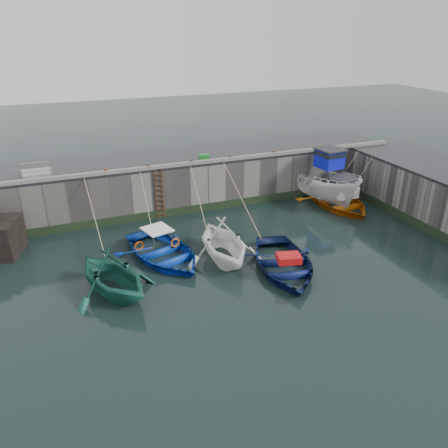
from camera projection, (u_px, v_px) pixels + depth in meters
name	position (u px, v px, depth m)	size (l,w,h in m)	color
ground	(258.00, 293.00, 19.76)	(120.00, 120.00, 0.00)	black
quay_back	(179.00, 179.00, 29.72)	(30.00, 5.00, 3.00)	slate
road_back	(178.00, 157.00, 29.06)	(30.00, 5.00, 0.16)	black
kerb_back	(189.00, 163.00, 27.00)	(30.00, 0.30, 0.20)	slate
algae_back	(191.00, 209.00, 28.09)	(30.00, 0.08, 0.50)	black
algae_right	(423.00, 226.00, 25.75)	(0.08, 15.00, 0.50)	black
ladder	(160.00, 194.00, 26.83)	(0.51, 0.08, 3.20)	#3F1E0F
boat_near_white	(114.00, 293.00, 19.77)	(4.07, 4.71, 2.48)	#185648
boat_near_white_rope	(100.00, 245.00, 24.05)	(0.04, 5.73, 3.10)	tan
boat_near_blue	(164.00, 258.00, 22.75)	(4.08, 5.72, 1.18)	#0B34A9
boat_near_blue_rope	(148.00, 229.00, 26.02)	(0.04, 3.77, 3.10)	tan
boat_near_blacktrim	(223.00, 259.00, 22.66)	(4.17, 4.83, 2.55)	white
boat_near_blacktrim_rope	(196.00, 225.00, 26.45)	(0.04, 4.73, 3.10)	tan
boat_near_navy	(283.00, 269.00, 21.70)	(4.08, 5.71, 1.18)	#0B1746
boat_near_navy_rope	(239.00, 226.00, 26.37)	(0.04, 6.57, 3.10)	tan
boat_far_white	(321.00, 183.00, 30.01)	(3.43, 7.44, 5.78)	silver
boat_far_orange	(337.00, 200.00, 29.19)	(4.35, 6.06, 4.25)	#D5650B
fish_crate	(204.00, 157.00, 28.10)	(0.62, 0.38, 0.33)	#178022
railing	(37.00, 173.00, 24.97)	(1.60, 1.05, 1.00)	#A5A8AD
bollard_a	(106.00, 171.00, 25.40)	(0.18, 0.18, 0.28)	#3F1E0F
bollard_b	(148.00, 167.00, 26.23)	(0.18, 0.18, 0.28)	#3F1E0F
bollard_c	(191.00, 162.00, 27.13)	(0.18, 0.18, 0.28)	#3F1E0F
bollard_d	(230.00, 158.00, 28.00)	(0.18, 0.18, 0.28)	#3F1E0F
bollard_e	(274.00, 153.00, 29.06)	(0.18, 0.18, 0.28)	#3F1E0F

